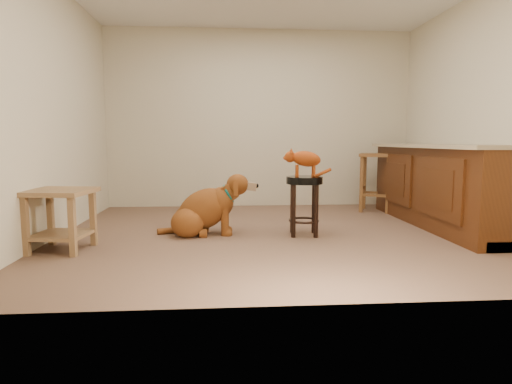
{
  "coord_description": "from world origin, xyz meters",
  "views": [
    {
      "loc": [
        -0.54,
        -4.42,
        0.97
      ],
      "look_at": [
        -0.21,
        -0.04,
        0.45
      ],
      "focal_mm": 30.0,
      "sensor_mm": 36.0,
      "label": 1
    }
  ],
  "objects": [
    {
      "name": "wood_stool",
      "position": [
        1.57,
        1.36,
        0.42
      ],
      "size": [
        0.58,
        0.58,
        0.81
      ],
      "rotation": [
        0.0,
        0.0,
        -0.43
      ],
      "color": "brown",
      "rests_on": "ground"
    },
    {
      "name": "tabby_kitten",
      "position": [
        0.27,
        -0.09,
        0.79
      ],
      "size": [
        0.52,
        0.18,
        0.32
      ],
      "rotation": [
        0.0,
        0.0,
        -0.11
      ],
      "color": "#8A350D",
      "rests_on": "padded_stool"
    },
    {
      "name": "golden_retriever",
      "position": [
        -0.75,
        0.02,
        0.25
      ],
      "size": [
        1.07,
        0.53,
        0.68
      ],
      "rotation": [
        0.0,
        0.0,
        -0.02
      ],
      "color": "brown",
      "rests_on": "ground"
    },
    {
      "name": "padded_stool",
      "position": [
        0.28,
        -0.09,
        0.43
      ],
      "size": [
        0.37,
        0.37,
        0.61
      ],
      "rotation": [
        0.0,
        0.0,
        -0.11
      ],
      "color": "black",
      "rests_on": "ground"
    },
    {
      "name": "side_table",
      "position": [
        -2.0,
        -0.55,
        0.36
      ],
      "size": [
        0.59,
        0.59,
        0.55
      ],
      "rotation": [
        0.0,
        0.0,
        -0.13
      ],
      "color": "brown",
      "rests_on": "ground"
    },
    {
      "name": "room_shell",
      "position": [
        0.0,
        0.0,
        1.68
      ],
      "size": [
        4.54,
        4.04,
        2.62
      ],
      "color": "beige",
      "rests_on": "ground"
    },
    {
      "name": "floor",
      "position": [
        0.0,
        0.0,
        0.0
      ],
      "size": [
        4.5,
        4.0,
        0.01
      ],
      "primitive_type": "cube",
      "color": "brown",
      "rests_on": "ground"
    },
    {
      "name": "cabinet_run",
      "position": [
        1.94,
        0.3,
        0.44
      ],
      "size": [
        0.7,
        2.56,
        0.94
      ],
      "color": "#42200B",
      "rests_on": "ground"
    }
  ]
}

